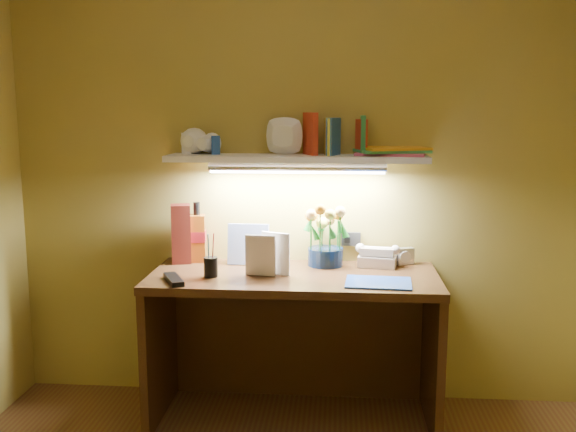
% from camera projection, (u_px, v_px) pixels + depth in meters
% --- Properties ---
extents(desk, '(1.40, 0.60, 0.75)m').
position_uv_depth(desk, '(294.00, 347.00, 3.18)').
color(desk, '#3D1E10').
rests_on(desk, ground).
extents(flower_bouquet, '(0.22, 0.22, 0.32)m').
position_uv_depth(flower_bouquet, '(326.00, 235.00, 3.27)').
color(flower_bouquet, black).
rests_on(flower_bouquet, desk).
extents(telephone, '(0.21, 0.17, 0.11)m').
position_uv_depth(telephone, '(378.00, 255.00, 3.27)').
color(telephone, '#F2DECD').
rests_on(telephone, desk).
extents(desk_clock, '(0.10, 0.07, 0.09)m').
position_uv_depth(desk_clock, '(405.00, 256.00, 3.31)').
color(desk_clock, silver).
rests_on(desk_clock, desk).
extents(whisky_bottle, '(0.10, 0.10, 0.31)m').
position_uv_depth(whisky_bottle, '(197.00, 232.00, 3.35)').
color(whisky_bottle, '#AA4F11').
rests_on(whisky_bottle, desk).
extents(whisky_box, '(0.12, 0.12, 0.31)m').
position_uv_depth(whisky_box, '(181.00, 234.00, 3.33)').
color(whisky_box, '#4F150D').
rests_on(whisky_box, desk).
extents(pen_cup, '(0.09, 0.09, 0.16)m').
position_uv_depth(pen_cup, '(211.00, 260.00, 3.05)').
color(pen_cup, black).
rests_on(pen_cup, desk).
extents(art_card, '(0.21, 0.04, 0.21)m').
position_uv_depth(art_card, '(248.00, 244.00, 3.30)').
color(art_card, white).
rests_on(art_card, desk).
extents(tv_remote, '(0.14, 0.21, 0.02)m').
position_uv_depth(tv_remote, '(174.00, 279.00, 2.97)').
color(tv_remote, black).
rests_on(tv_remote, desk).
extents(blue_folder, '(0.31, 0.24, 0.01)m').
position_uv_depth(blue_folder, '(378.00, 283.00, 2.95)').
color(blue_folder, '#244FB1').
rests_on(blue_folder, desk).
extents(desk_book_a, '(0.15, 0.05, 0.20)m').
position_uv_depth(desk_book_a, '(245.00, 255.00, 3.08)').
color(desk_book_a, silver).
rests_on(desk_book_a, desk).
extents(desk_book_b, '(0.14, 0.08, 0.21)m').
position_uv_depth(desk_book_b, '(262.00, 252.00, 3.13)').
color(desk_book_b, white).
rests_on(desk_book_b, desk).
extents(wall_shelf, '(1.32, 0.34, 0.24)m').
position_uv_depth(wall_shelf, '(299.00, 151.00, 3.20)').
color(wall_shelf, white).
rests_on(wall_shelf, ground).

